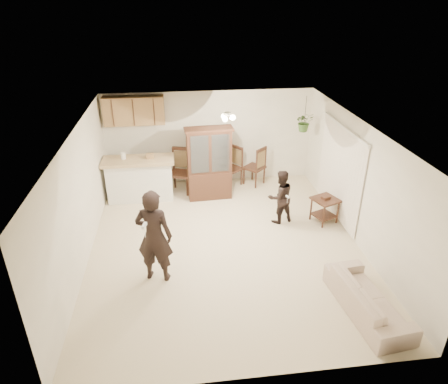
{
  "coord_description": "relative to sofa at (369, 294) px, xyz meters",
  "views": [
    {
      "loc": [
        -0.89,
        -6.92,
        4.75
      ],
      "look_at": [
        0.03,
        0.4,
        1.04
      ],
      "focal_mm": 32.0,
      "sensor_mm": 36.0,
      "label": 1
    }
  ],
  "objects": [
    {
      "name": "floor",
      "position": [
        -2.08,
        2.22,
        -0.37
      ],
      "size": [
        6.5,
        6.5,
        0.0
      ],
      "primitive_type": "plane",
      "color": "beige",
      "rests_on": "ground"
    },
    {
      "name": "ceiling",
      "position": [
        -2.08,
        2.22,
        2.13
      ],
      "size": [
        5.5,
        6.5,
        0.02
      ],
      "primitive_type": "cube",
      "color": "white",
      "rests_on": "wall_back"
    },
    {
      "name": "upper_cabinets",
      "position": [
        -3.98,
        5.29,
        1.73
      ],
      "size": [
        1.5,
        0.34,
        0.7
      ],
      "primitive_type": "cube",
      "color": "brown",
      "rests_on": "wall_back"
    },
    {
      "name": "hanging_plant",
      "position": [
        0.22,
        4.62,
        1.48
      ],
      "size": [
        0.43,
        0.37,
        0.48
      ],
      "primitive_type": "imported",
      "color": "#2F5220",
      "rests_on": "ceiling"
    },
    {
      "name": "side_table",
      "position": [
        0.3,
        2.89,
        -0.07
      ],
      "size": [
        0.69,
        0.69,
        0.64
      ],
      "rotation": [
        0.0,
        0.0,
        0.39
      ],
      "color": "#311C11",
      "rests_on": "floor"
    },
    {
      "name": "bar_top",
      "position": [
        -3.93,
        4.57,
        0.68
      ],
      "size": [
        1.75,
        0.7,
        0.08
      ],
      "primitive_type": "cube",
      "color": "tan",
      "rests_on": "breakfast_bar"
    },
    {
      "name": "child",
      "position": [
        -0.72,
        3.02,
        0.31
      ],
      "size": [
        0.78,
        0.68,
        1.35
      ],
      "primitive_type": "imported",
      "rotation": [
        0.0,
        0.0,
        3.44
      ],
      "color": "black",
      "rests_on": "floor"
    },
    {
      "name": "wall_left",
      "position": [
        -4.83,
        2.22,
        0.88
      ],
      "size": [
        0.02,
        6.5,
        2.5
      ],
      "primitive_type": "cube",
      "color": "beige",
      "rests_on": "ground"
    },
    {
      "name": "wall_right",
      "position": [
        0.67,
        2.22,
        0.88
      ],
      "size": [
        0.02,
        6.5,
        2.5
      ],
      "primitive_type": "cube",
      "color": "beige",
      "rests_on": "ground"
    },
    {
      "name": "chair_hutch_left",
      "position": [
        -1.54,
        5.09,
        -0.06
      ],
      "size": [
        0.67,
        0.67,
        1.08
      ],
      "rotation": [
        0.0,
        0.0,
        -0.91
      ],
      "color": "#311C11",
      "rests_on": "floor"
    },
    {
      "name": "wall_front",
      "position": [
        -2.08,
        -1.03,
        0.88
      ],
      "size": [
        5.5,
        0.02,
        2.5
      ],
      "primitive_type": "cube",
      "color": "beige",
      "rests_on": "ground"
    },
    {
      "name": "wall_back",
      "position": [
        -2.08,
        5.47,
        0.88
      ],
      "size": [
        5.5,
        0.02,
        2.5
      ],
      "primitive_type": "cube",
      "color": "beige",
      "rests_on": "ground"
    },
    {
      "name": "plant_cord",
      "position": [
        0.22,
        4.62,
        1.81
      ],
      "size": [
        0.01,
        0.01,
        0.65
      ],
      "primitive_type": "cylinder",
      "color": "#29241E",
      "rests_on": "ceiling"
    },
    {
      "name": "ceiling_fixture",
      "position": [
        -1.88,
        3.42,
        2.03
      ],
      "size": [
        0.36,
        0.36,
        0.2
      ],
      "primitive_type": null,
      "color": "beige",
      "rests_on": "ceiling"
    },
    {
      "name": "adult",
      "position": [
        -3.45,
        1.31,
        0.53
      ],
      "size": [
        0.75,
        0.59,
        1.8
      ],
      "primitive_type": "imported",
      "rotation": [
        0.0,
        0.0,
        2.88
      ],
      "color": "black",
      "rests_on": "floor"
    },
    {
      "name": "sofa",
      "position": [
        0.0,
        0.0,
        0.0
      ],
      "size": [
        0.93,
        1.94,
        0.73
      ],
      "primitive_type": "imported",
      "rotation": [
        0.0,
        0.0,
        1.68
      ],
      "color": "beige",
      "rests_on": "floor"
    },
    {
      "name": "vertical_blinds",
      "position": [
        0.63,
        3.12,
        0.73
      ],
      "size": [
        0.06,
        2.3,
        2.1
      ],
      "primitive_type": null,
      "color": "white",
      "rests_on": "wall_right"
    },
    {
      "name": "chair_hutch_right",
      "position": [
        -0.91,
        5.08,
        -0.06
      ],
      "size": [
        0.68,
        0.68,
        1.09
      ],
      "rotation": [
        0.0,
        0.0,
        3.9
      ],
      "color": "#311C11",
      "rests_on": "floor"
    },
    {
      "name": "breakfast_bar",
      "position": [
        -3.93,
        4.57,
        0.13
      ],
      "size": [
        1.6,
        0.55,
        1.0
      ],
      "primitive_type": "cube",
      "color": "white",
      "rests_on": "floor"
    },
    {
      "name": "controller_adult",
      "position": [
        -3.56,
        0.91,
        1.01
      ],
      "size": [
        0.09,
        0.16,
        0.05
      ],
      "primitive_type": "cube",
      "rotation": [
        0.0,
        0.0,
        2.88
      ],
      "color": "white",
      "rests_on": "adult"
    },
    {
      "name": "china_hutch",
      "position": [
        -2.19,
        4.44,
        0.54
      ],
      "size": [
        1.19,
        0.52,
        1.84
      ],
      "rotation": [
        0.0,
        0.0,
        0.06
      ],
      "color": "#311C11",
      "rests_on": "floor"
    },
    {
      "name": "controller_child",
      "position": [
        -0.64,
        2.74,
        0.41
      ],
      "size": [
        0.06,
        0.11,
        0.03
      ],
      "primitive_type": "cube",
      "rotation": [
        0.0,
        0.0,
        3.44
      ],
      "color": "white",
      "rests_on": "child"
    },
    {
      "name": "chair_bar",
      "position": [
        -2.91,
        4.84,
        -0.04
      ],
      "size": [
        0.63,
        0.63,
        1.17
      ],
      "rotation": [
        0.0,
        0.0,
        -0.26
      ],
      "color": "#311C11",
      "rests_on": "floor"
    }
  ]
}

